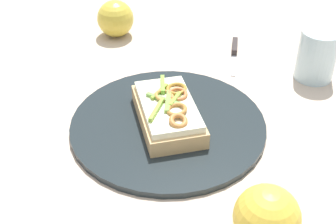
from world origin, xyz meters
The scene contains 7 objects.
ground_plane centered at (0.00, 0.00, 0.00)m, with size 2.00×2.00×0.00m, color #C3AC96.
plate centered at (0.00, 0.00, 0.01)m, with size 0.31×0.31×0.01m, color #1F272A.
sandwich centered at (0.00, 0.00, 0.03)m, with size 0.18×0.17×0.05m.
apple_0 centered at (-0.28, 0.19, 0.04)m, with size 0.08×0.08×0.08m, color gold.
apple_2 centered at (0.23, -0.11, 0.04)m, with size 0.08×0.08×0.08m, color gold.
drinking_glass centered at (0.12, 0.28, 0.05)m, with size 0.07×0.07×0.09m, color silver.
knife centered at (-0.04, 0.27, 0.01)m, with size 0.07×0.12×0.01m.
Camera 1 is at (0.35, -0.46, 0.46)m, focal length 49.34 mm.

